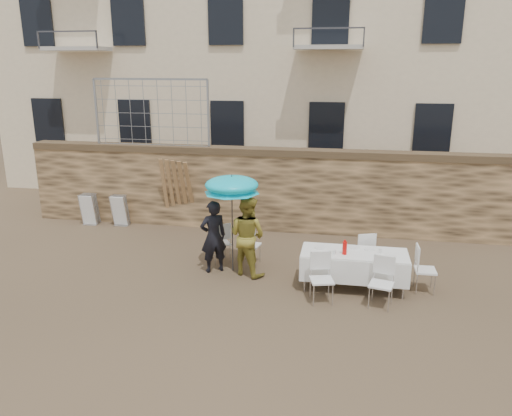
% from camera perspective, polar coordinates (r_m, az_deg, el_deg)
% --- Properties ---
extents(ground, '(80.00, 80.00, 0.00)m').
position_cam_1_polar(ground, '(9.37, -4.94, -11.88)').
color(ground, brown).
rests_on(ground, ground).
extents(stone_wall, '(13.00, 0.50, 2.20)m').
position_cam_1_polar(stone_wall, '(13.56, 0.46, 2.11)').
color(stone_wall, brown).
rests_on(stone_wall, ground).
extents(chain_link_fence, '(3.20, 0.06, 1.80)m').
position_cam_1_polar(chain_link_fence, '(14.04, -11.88, 10.55)').
color(chain_link_fence, gray).
rests_on(chain_link_fence, stone_wall).
extents(man_suit, '(0.70, 0.64, 1.60)m').
position_cam_1_polar(man_suit, '(10.83, -4.90, -3.28)').
color(man_suit, black).
rests_on(man_suit, ground).
extents(woman_dress, '(1.05, 0.96, 1.74)m').
position_cam_1_polar(woman_dress, '(10.64, -1.00, -3.17)').
color(woman_dress, gold).
rests_on(woman_dress, ground).
extents(umbrella, '(1.19, 1.19, 1.99)m').
position_cam_1_polar(umbrella, '(10.52, -2.79, 2.32)').
color(umbrella, '#3F3F44').
rests_on(umbrella, ground).
extents(couple_chair_left, '(0.67, 0.67, 0.96)m').
position_cam_1_polar(couple_chair_left, '(11.43, -4.14, -3.89)').
color(couple_chair_left, white).
rests_on(couple_chair_left, ground).
extents(couple_chair_right, '(0.56, 0.56, 0.96)m').
position_cam_1_polar(couple_chair_right, '(11.29, -0.69, -4.12)').
color(couple_chair_right, white).
rests_on(couple_chair_right, ground).
extents(banquet_table, '(2.10, 0.85, 0.78)m').
position_cam_1_polar(banquet_table, '(10.20, 11.19, -5.20)').
color(banquet_table, white).
rests_on(banquet_table, ground).
extents(soda_bottle, '(0.09, 0.09, 0.26)m').
position_cam_1_polar(soda_bottle, '(9.99, 10.10, -4.53)').
color(soda_bottle, red).
rests_on(soda_bottle, banquet_table).
extents(table_chair_front_left, '(0.59, 0.59, 0.96)m').
position_cam_1_polar(table_chair_front_left, '(9.61, 7.52, -8.03)').
color(table_chair_front_left, white).
rests_on(table_chair_front_left, ground).
extents(table_chair_front_right, '(0.58, 0.58, 0.96)m').
position_cam_1_polar(table_chair_front_right, '(9.63, 14.14, -8.34)').
color(table_chair_front_right, white).
rests_on(table_chair_front_right, ground).
extents(table_chair_back, '(0.61, 0.61, 0.96)m').
position_cam_1_polar(table_chair_back, '(11.04, 12.13, -4.97)').
color(table_chair_back, white).
rests_on(table_chair_back, ground).
extents(table_chair_side, '(0.49, 0.49, 0.96)m').
position_cam_1_polar(table_chair_side, '(10.51, 18.80, -6.60)').
color(table_chair_side, white).
rests_on(table_chair_side, ground).
extents(chair_stack_left, '(0.46, 0.40, 0.92)m').
position_cam_1_polar(chair_stack_left, '(14.90, -18.26, 0.03)').
color(chair_stack_left, white).
rests_on(chair_stack_left, ground).
extents(chair_stack_right, '(0.46, 0.32, 0.92)m').
position_cam_1_polar(chair_stack_right, '(14.50, -15.13, -0.15)').
color(chair_stack_right, white).
rests_on(chair_stack_right, ground).
extents(wood_planks, '(0.70, 0.20, 2.00)m').
position_cam_1_polar(wood_planks, '(13.82, -9.16, 1.74)').
color(wood_planks, '#A37749').
rests_on(wood_planks, ground).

